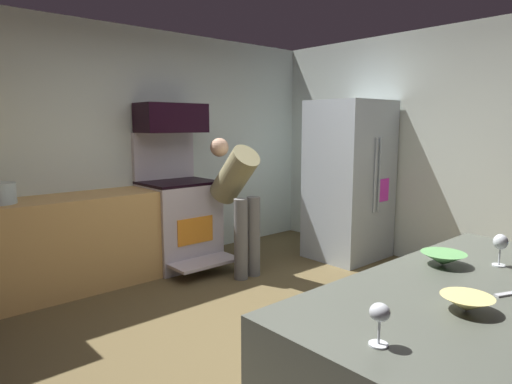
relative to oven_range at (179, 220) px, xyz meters
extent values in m
cube|color=brown|center=(-0.35, -1.97, -0.52)|extent=(5.20, 4.80, 0.02)
cube|color=silver|center=(-0.35, 0.37, 0.79)|extent=(5.20, 0.12, 2.60)
cube|color=silver|center=(2.19, -1.97, 0.79)|extent=(0.12, 4.80, 2.60)
cube|color=tan|center=(-1.25, 0.01, -0.06)|extent=(2.40, 0.60, 0.90)
cube|color=#C1B7C0|center=(0.00, -0.01, -0.05)|extent=(0.76, 0.64, 0.92)
cube|color=black|center=(0.00, -0.01, 0.43)|extent=(0.76, 0.64, 0.03)
cube|color=#C1B7C0|center=(0.00, 0.28, 0.71)|extent=(0.76, 0.06, 0.53)
cube|color=orange|center=(0.00, -0.33, -0.06)|extent=(0.44, 0.01, 0.28)
cube|color=#C1B7C0|center=(0.00, -0.49, -0.37)|extent=(0.72, 0.34, 0.03)
cube|color=black|center=(0.00, 0.09, 1.13)|extent=(0.74, 0.38, 0.32)
cube|color=#B0BDC8|center=(1.68, -1.06, 0.41)|extent=(0.85, 0.74, 1.84)
cylinder|color=#B0BDC8|center=(1.64, -1.44, 0.51)|extent=(0.02, 0.02, 0.83)
cylinder|color=#B0BDC8|center=(1.72, -1.44, 0.51)|extent=(0.02, 0.02, 0.83)
cube|color=#F137D5|center=(1.83, -1.43, 0.32)|extent=(0.20, 0.01, 0.26)
cylinder|color=slate|center=(0.21, -0.83, -0.09)|extent=(0.14, 0.14, 0.83)
cylinder|color=slate|center=(0.38, -0.83, -0.09)|extent=(0.14, 0.14, 0.83)
cylinder|color=#90895F|center=(0.30, -0.63, 0.54)|extent=(0.30, 0.63, 0.64)
sphere|color=tan|center=(0.30, -0.37, 0.82)|extent=(0.20, 0.20, 0.20)
cube|color=#4C5146|center=(-0.72, -3.47, -0.06)|extent=(1.82, 0.80, 0.90)
cone|color=#5EA158|center=(-0.54, -3.27, 0.42)|extent=(0.21, 0.21, 0.06)
cone|color=#DBC975|center=(-0.99, -3.58, 0.42)|extent=(0.19, 0.19, 0.06)
cylinder|color=silver|center=(-1.45, -3.51, 0.40)|extent=(0.06, 0.06, 0.01)
cylinder|color=silver|center=(-1.45, -3.51, 0.44)|extent=(0.01, 0.01, 0.07)
ellipsoid|color=silver|center=(-1.45, -3.51, 0.50)|extent=(0.06, 0.06, 0.06)
cylinder|color=silver|center=(-0.35, -3.45, 0.40)|extent=(0.06, 0.06, 0.01)
cylinder|color=silver|center=(-0.35, -3.45, 0.44)|extent=(0.01, 0.01, 0.07)
ellipsoid|color=silver|center=(-0.35, -3.45, 0.51)|extent=(0.07, 0.07, 0.07)
camera|label=1|loc=(-2.58, -4.22, 1.06)|focal=31.23mm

